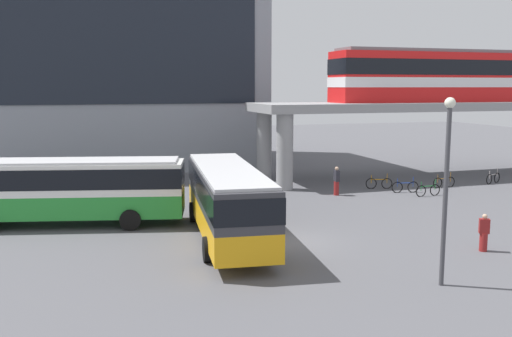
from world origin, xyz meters
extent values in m
plane|color=#515156|center=(0.00, 10.00, 0.00)|extent=(120.00, 120.00, 0.00)
cube|color=gray|center=(-7.92, 28.27, 10.01)|extent=(28.72, 14.38, 20.02)
cube|color=black|center=(-7.92, 21.03, 11.01)|extent=(25.85, 0.10, 11.21)
cube|color=gray|center=(17.65, 14.01, 5.28)|extent=(29.29, 5.91, 0.60)
cylinder|color=gray|center=(4.21, 11.86, 2.49)|extent=(1.10, 1.10, 4.98)
cylinder|color=gray|center=(4.21, 16.17, 2.49)|extent=(1.10, 1.10, 4.98)
cube|color=red|center=(19.21, 14.01, 7.38)|extent=(20.77, 2.90, 3.60)
cube|color=silver|center=(19.21, 14.01, 7.02)|extent=(20.83, 2.96, 0.70)
cube|color=black|center=(19.21, 14.01, 8.10)|extent=(20.83, 2.96, 1.10)
cube|color=slate|center=(19.21, 14.01, 9.30)|extent=(19.93, 2.61, 0.24)
cube|color=orange|center=(-2.41, 1.22, 1.05)|extent=(3.68, 11.21, 1.10)
cube|color=#333338|center=(-2.41, 1.22, 2.35)|extent=(3.68, 11.21, 1.50)
cube|color=black|center=(-2.41, 1.22, 2.43)|extent=(3.73, 11.25, 0.96)
cube|color=silver|center=(-2.41, 1.22, 3.16)|extent=(3.50, 10.65, 0.12)
cylinder|color=black|center=(-3.27, 4.85, 0.50)|extent=(0.39, 1.02, 1.00)
cylinder|color=black|center=(-0.79, 4.58, 0.50)|extent=(0.39, 1.02, 1.00)
cylinder|color=black|center=(-3.99, -1.71, 0.50)|extent=(0.39, 1.02, 1.00)
cylinder|color=black|center=(-1.50, -1.98, 0.50)|extent=(0.39, 1.02, 1.00)
cube|color=#268C33|center=(-9.10, 6.02, 1.05)|extent=(11.28, 4.97, 1.10)
cube|color=white|center=(-9.10, 6.02, 2.35)|extent=(11.28, 4.97, 1.50)
cube|color=black|center=(-9.10, 6.02, 2.43)|extent=(11.33, 5.02, 0.96)
cube|color=silver|center=(-9.10, 6.02, 3.16)|extent=(10.72, 4.72, 0.12)
cylinder|color=black|center=(-12.24, 8.05, 0.50)|extent=(1.04, 0.50, 1.00)
cylinder|color=black|center=(-6.39, 4.09, 0.50)|extent=(1.04, 0.50, 1.00)
cylinder|color=black|center=(-5.82, 6.52, 0.50)|extent=(1.04, 0.50, 1.00)
torus|color=black|center=(12.47, 7.18, 0.34)|extent=(0.74, 0.11, 0.74)
torus|color=black|center=(11.42, 7.11, 0.34)|extent=(0.74, 0.11, 0.74)
cylinder|color=#1E7F33|center=(11.94, 7.14, 0.62)|extent=(1.05, 0.11, 0.05)
cylinder|color=#1E7F33|center=(11.42, 7.11, 0.64)|extent=(0.04, 0.04, 0.55)
cylinder|color=#1E7F33|center=(12.47, 7.18, 0.69)|extent=(0.04, 0.04, 0.65)
torus|color=black|center=(10.83, 10.15, 0.34)|extent=(0.73, 0.26, 0.74)
torus|color=black|center=(9.82, 10.44, 0.34)|extent=(0.73, 0.26, 0.74)
cylinder|color=orange|center=(10.32, 10.29, 0.62)|extent=(1.02, 0.34, 0.05)
cylinder|color=orange|center=(9.82, 10.44, 0.64)|extent=(0.04, 0.04, 0.55)
cylinder|color=orange|center=(10.83, 10.15, 0.69)|extent=(0.04, 0.04, 0.65)
torus|color=black|center=(11.75, 8.48, 0.34)|extent=(0.74, 0.20, 0.74)
torus|color=black|center=(10.72, 8.69, 0.34)|extent=(0.74, 0.20, 0.74)
cylinder|color=#1E3FA5|center=(11.23, 8.58, 0.62)|extent=(1.04, 0.25, 0.05)
cylinder|color=#1E3FA5|center=(10.72, 8.69, 0.64)|extent=(0.04, 0.04, 0.55)
cylinder|color=#1E3FA5|center=(11.75, 8.48, 0.69)|extent=(0.04, 0.04, 0.65)
torus|color=black|center=(19.50, 9.95, 0.34)|extent=(0.71, 0.33, 0.74)
torus|color=black|center=(18.52, 9.56, 0.34)|extent=(0.71, 0.33, 0.74)
cylinder|color=silver|center=(19.01, 9.75, 0.62)|extent=(0.99, 0.43, 0.05)
cylinder|color=silver|center=(18.52, 9.56, 0.64)|extent=(0.04, 0.04, 0.55)
cylinder|color=silver|center=(19.50, 9.95, 0.69)|extent=(0.04, 0.04, 0.65)
torus|color=black|center=(15.21, 9.39, 0.34)|extent=(0.74, 0.11, 0.74)
torus|color=black|center=(14.17, 9.31, 0.34)|extent=(0.74, 0.11, 0.74)
cylinder|color=#996626|center=(14.69, 9.35, 0.62)|extent=(1.05, 0.12, 0.05)
cylinder|color=#996626|center=(14.17, 9.31, 0.64)|extent=(0.04, 0.04, 0.55)
cylinder|color=#996626|center=(15.21, 9.39, 0.69)|extent=(0.04, 0.04, 0.65)
cylinder|color=maroon|center=(7.20, -3.70, 0.38)|extent=(0.32, 0.32, 0.76)
cube|color=maroon|center=(7.20, -3.70, 1.06)|extent=(0.48, 0.42, 0.60)
sphere|color=tan|center=(7.20, -3.70, 1.46)|extent=(0.21, 0.21, 0.21)
cylinder|color=maroon|center=(6.64, 9.08, 0.44)|extent=(0.32, 0.32, 0.87)
cube|color=#26262D|center=(6.64, 9.08, 1.22)|extent=(0.26, 0.40, 0.69)
sphere|color=tan|center=(6.64, 9.08, 1.68)|extent=(0.24, 0.24, 0.24)
cylinder|color=#3F3F44|center=(3.10, -6.62, 3.03)|extent=(0.16, 0.16, 6.05)
sphere|color=silver|center=(3.10, -6.62, 6.20)|extent=(0.36, 0.36, 0.36)
camera|label=1|loc=(-8.46, -22.32, 6.74)|focal=39.43mm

